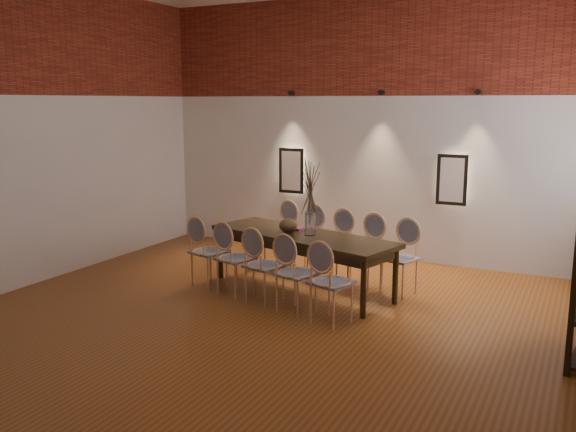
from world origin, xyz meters
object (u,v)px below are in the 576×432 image
at_px(chair_near_b, 235,258).
at_px(chair_far_e, 399,258).
at_px(dining_table, 302,262).
at_px(chair_far_d, 366,252).
at_px(chair_far_a, 280,235).
at_px(chair_far_b, 306,240).
at_px(vase, 310,224).
at_px(chair_near_a, 209,252).
at_px(chair_near_e, 331,282).
at_px(book, 296,228).
at_px(chair_near_d, 296,273).
at_px(bowl, 288,225).
at_px(chair_far_c, 335,246).
at_px(chair_near_c, 264,266).

xyz_separation_m(chair_near_b, chair_far_e, (1.85, 0.93, 0.00)).
relative_size(dining_table, chair_far_d, 2.73).
xyz_separation_m(chair_far_a, chair_far_b, (0.49, -0.14, 0.00)).
xyz_separation_m(dining_table, chair_near_b, (-0.68, -0.53, 0.09)).
distance_m(chair_far_a, vase, 1.42).
distance_m(dining_table, chair_near_a, 1.24).
relative_size(chair_near_e, chair_far_e, 1.00).
distance_m(chair_near_a, chair_far_a, 1.38).
distance_m(chair_far_b, book, 0.65).
bearing_deg(chair_near_d, chair_far_d, 90.00).
bearing_deg(chair_far_e, bowl, 31.33).
height_order(chair_near_e, book, chair_near_e).
xyz_separation_m(chair_near_d, chair_far_a, (-1.12, 1.74, 0.00)).
bearing_deg(chair_far_a, chair_far_c, -180.00).
relative_size(chair_near_d, chair_far_b, 1.00).
bearing_deg(chair_far_a, chair_near_e, 145.99).
bearing_deg(bowl, chair_near_c, -88.67).
height_order(chair_near_c, chair_near_e, same).
xyz_separation_m(chair_near_a, chair_far_c, (1.36, 1.06, 0.00)).
bearing_deg(chair_near_b, chair_far_b, 90.00).
height_order(chair_near_a, chair_far_c, same).
distance_m(vase, book, 0.45).
distance_m(chair_near_d, chair_far_a, 2.07).
distance_m(chair_near_b, chair_near_c, 0.51).
height_order(chair_near_c, vase, vase).
height_order(chair_far_b, chair_far_d, same).
xyz_separation_m(chair_far_c, vase, (-0.05, -0.70, 0.43)).
distance_m(chair_near_c, chair_far_d, 1.48).
height_order(chair_near_c, bowl, chair_near_c).
bearing_deg(chair_far_e, chair_far_d, -0.00).
distance_m(chair_near_b, chair_far_a, 1.48).
distance_m(dining_table, chair_far_e, 1.24).
relative_size(dining_table, chair_far_c, 2.73).
distance_m(bowl, book, 0.24).
relative_size(chair_far_d, bowl, 3.92).
bearing_deg(chair_far_e, chair_far_b, 0.00).
relative_size(chair_near_d, vase, 3.13).
bearing_deg(chair_far_e, chair_near_b, 41.97).
relative_size(dining_table, chair_far_e, 2.73).
bearing_deg(chair_far_b, chair_near_d, 126.54).
bearing_deg(chair_far_c, chair_near_e, 126.54).
bearing_deg(chair_far_d, chair_far_a, 0.00).
bearing_deg(chair_far_c, chair_near_d, 110.33).
distance_m(chair_far_c, vase, 0.83).
bearing_deg(chair_far_e, chair_far_c, 0.00).
height_order(chair_far_a, vase, vase).
height_order(chair_far_d, chair_far_e, same).
xyz_separation_m(chair_near_e, chair_far_a, (-1.61, 1.88, 0.00)).
bearing_deg(chair_far_c, chair_far_d, -180.00).
bearing_deg(vase, chair_near_c, -116.62).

